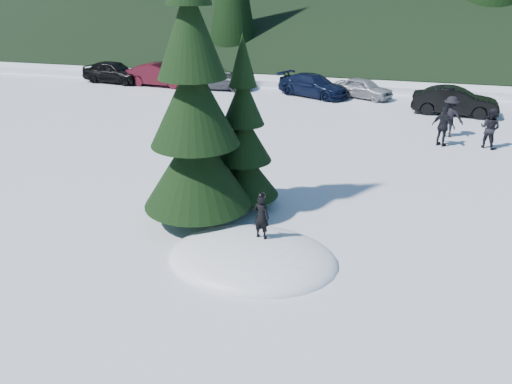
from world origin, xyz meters
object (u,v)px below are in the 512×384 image
(adult_0, at_px, (490,128))
(car_2, at_px, (219,79))
(child_skier, at_px, (261,217))
(adult_2, at_px, (450,117))
(car_5, at_px, (455,101))
(spruce_tall, at_px, (194,113))
(car_3, at_px, (313,85))
(spruce_short, at_px, (243,143))
(car_0, at_px, (114,72))
(adult_1, at_px, (443,126))
(car_1, at_px, (161,75))
(car_4, at_px, (363,88))

(adult_0, relative_size, car_2, 0.37)
(child_skier, xyz_separation_m, car_2, (-8.37, 20.39, -0.43))
(adult_2, bearing_deg, car_5, -88.43)
(spruce_tall, height_order, child_skier, spruce_tall)
(child_skier, height_order, car_3, child_skier)
(spruce_tall, distance_m, car_2, 20.08)
(adult_0, bearing_deg, car_5, -48.79)
(spruce_short, distance_m, car_0, 23.08)
(adult_1, bearing_deg, car_2, -4.17)
(car_1, xyz_separation_m, car_5, (18.70, -3.02, -0.03))
(child_skier, xyz_separation_m, car_4, (1.13, 20.01, -0.47))
(spruce_tall, relative_size, car_5, 1.95)
(spruce_short, bearing_deg, car_1, 122.76)
(car_2, relative_size, car_5, 1.07)
(adult_2, bearing_deg, car_1, -12.97)
(car_2, distance_m, car_4, 9.51)
(car_2, bearing_deg, adult_1, -127.73)
(car_1, height_order, car_3, car_1)
(adult_1, distance_m, car_4, 9.73)
(spruce_tall, distance_m, adult_1, 12.55)
(car_2, bearing_deg, car_1, 88.86)
(adult_1, bearing_deg, car_1, 2.98)
(car_4, distance_m, car_5, 5.77)
(spruce_tall, bearing_deg, car_1, 118.47)
(car_3, bearing_deg, adult_0, -108.20)
(spruce_short, distance_m, car_2, 18.98)
(child_skier, relative_size, car_0, 0.27)
(adult_0, height_order, car_5, adult_0)
(car_2, bearing_deg, spruce_short, -161.68)
(car_1, bearing_deg, car_4, -85.99)
(adult_1, relative_size, car_3, 0.38)
(adult_1, bearing_deg, car_4, -35.31)
(car_2, height_order, car_4, car_2)
(spruce_tall, relative_size, spruce_short, 1.60)
(child_skier, height_order, car_4, child_skier)
(car_1, height_order, car_5, car_1)
(adult_1, height_order, adult_2, adult_2)
(car_1, xyz_separation_m, car_3, (10.60, -0.50, -0.08))
(adult_0, height_order, car_1, adult_0)
(car_0, relative_size, car_2, 0.95)
(spruce_short, bearing_deg, adult_0, 45.55)
(adult_1, distance_m, car_2, 16.40)
(child_skier, relative_size, car_1, 0.26)
(spruce_tall, height_order, adult_2, spruce_tall)
(spruce_short, xyz_separation_m, child_skier, (1.33, -2.82, -1.02))
(adult_1, xyz_separation_m, car_4, (-4.06, 8.84, -0.27))
(child_skier, distance_m, car_3, 19.82)
(adult_2, height_order, car_4, adult_2)
(car_2, distance_m, car_5, 14.89)
(spruce_short, xyz_separation_m, car_1, (-11.19, 17.39, -1.35))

